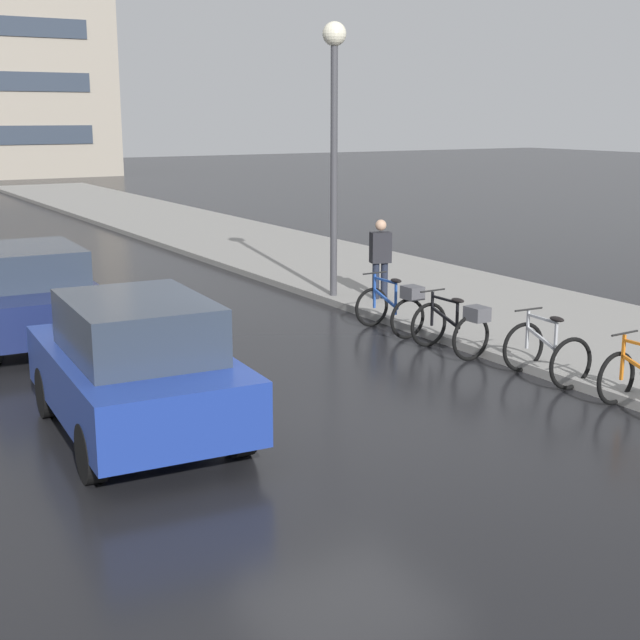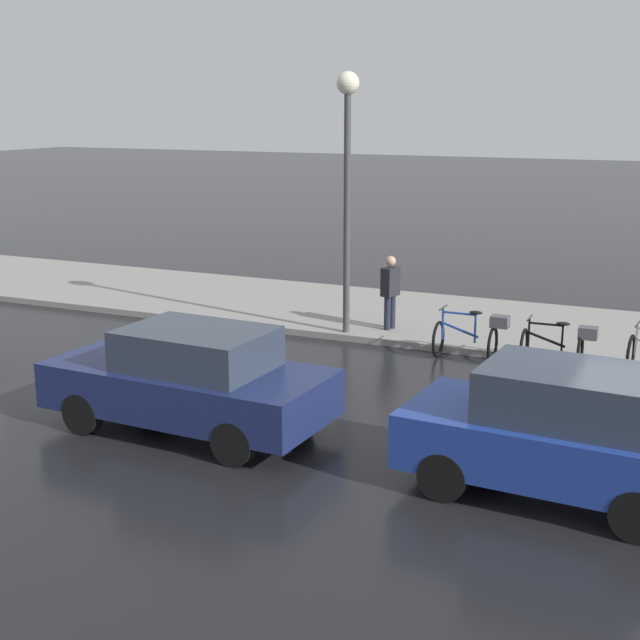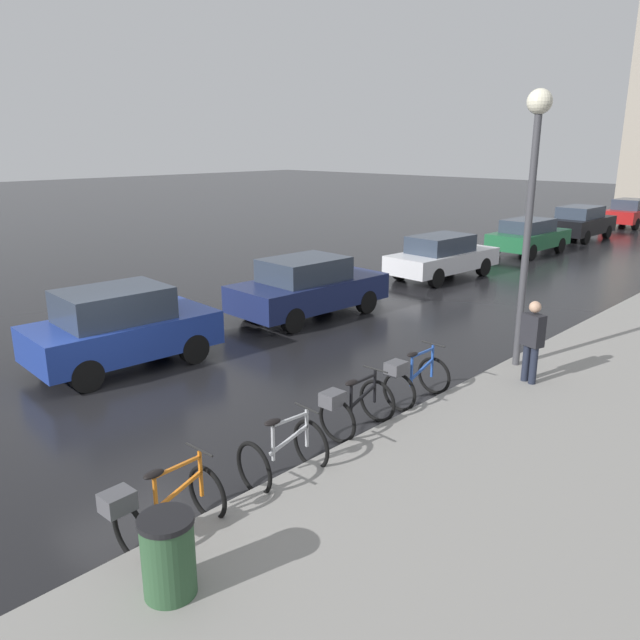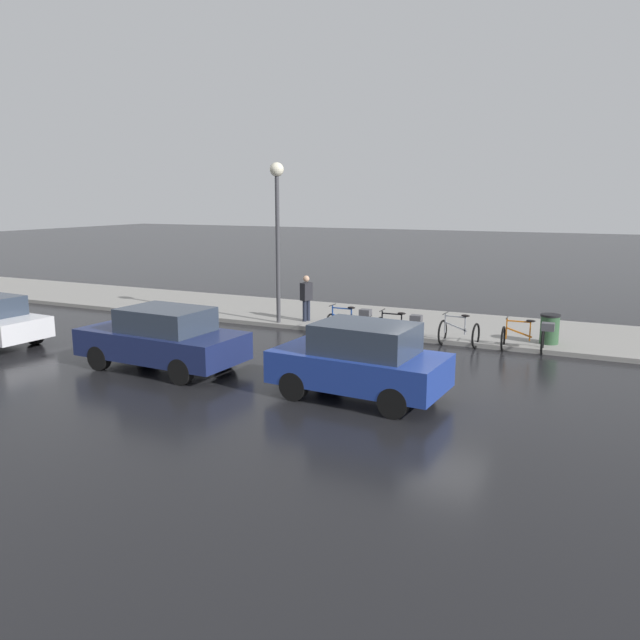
# 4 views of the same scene
# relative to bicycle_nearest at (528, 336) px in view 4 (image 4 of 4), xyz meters

# --- Properties ---
(ground_plane) EXTENTS (140.00, 140.00, 0.00)m
(ground_plane) POSITION_rel_bicycle_nearest_xyz_m (-3.59, 1.68, -0.50)
(ground_plane) COLOR black
(sidewalk_kerb) EXTENTS (4.80, 60.00, 0.14)m
(sidewalk_kerb) POSITION_rel_bicycle_nearest_xyz_m (2.41, 11.68, -0.43)
(sidewalk_kerb) COLOR gray
(sidewalk_kerb) RESTS_ON ground
(bicycle_nearest) EXTENTS (0.77, 1.41, 1.01)m
(bicycle_nearest) POSITION_rel_bicycle_nearest_xyz_m (0.00, 0.00, 0.00)
(bicycle_nearest) COLOR black
(bicycle_nearest) RESTS_ON ground
(bicycle_second) EXTENTS (0.83, 1.12, 0.98)m
(bicycle_second) POSITION_rel_bicycle_nearest_xyz_m (-0.01, 1.97, -0.08)
(bicycle_second) COLOR black
(bicycle_second) RESTS_ON ground
(bicycle_third) EXTENTS (0.77, 1.36, 0.97)m
(bicycle_third) POSITION_rel_bicycle_nearest_xyz_m (-0.26, 3.71, -0.01)
(bicycle_third) COLOR black
(bicycle_third) RESTS_ON ground
(bicycle_farthest) EXTENTS (0.72, 1.40, 1.01)m
(bicycle_farthest) POSITION_rel_bicycle_nearest_xyz_m (-0.27, 5.36, 0.00)
(bicycle_farthest) COLOR black
(bicycle_farthest) RESTS_ON ground
(car_blue) EXTENTS (2.08, 3.88, 1.69)m
(car_blue) POSITION_rel_bicycle_nearest_xyz_m (-5.82, 2.80, 0.36)
(car_blue) COLOR navy
(car_blue) RESTS_ON ground
(car_navy) EXTENTS (2.11, 4.42, 1.61)m
(car_navy) POSITION_rel_bicycle_nearest_xyz_m (-5.77, 8.26, 0.31)
(car_navy) COLOR navy
(car_navy) RESTS_ON ground
(pedestrian) EXTENTS (0.45, 0.34, 1.73)m
(pedestrian) POSITION_rel_bicycle_nearest_xyz_m (0.90, 7.50, 0.48)
(pedestrian) COLOR #1E2333
(pedestrian) RESTS_ON ground
(streetlamp) EXTENTS (0.47, 0.47, 5.50)m
(streetlamp) POSITION_rel_bicycle_nearest_xyz_m (0.27, 8.25, 3.41)
(streetlamp) COLOR #424247
(streetlamp) RESTS_ON ground
(trash_bin) EXTENTS (0.56, 0.56, 1.01)m
(trash_bin) POSITION_rel_bicycle_nearest_xyz_m (0.92, -0.48, 0.01)
(trash_bin) COLOR #2D5133
(trash_bin) RESTS_ON ground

